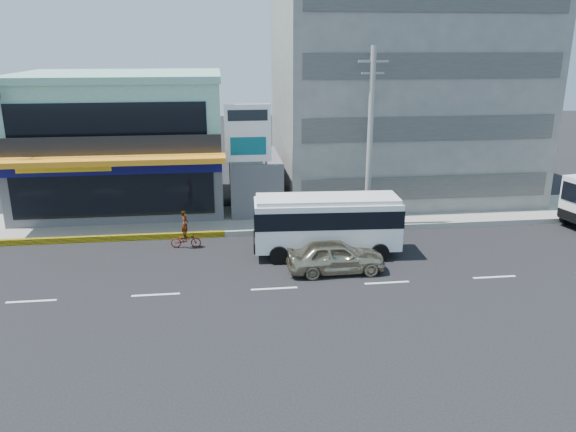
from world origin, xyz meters
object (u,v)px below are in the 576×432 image
object	(u,v)px
sedan	(336,256)
motorcycle_rider	(186,235)
utility_pole_near	(370,139)
minibus	(327,220)
concrete_building	(400,92)
shop_building	(125,145)
satellite_dish	(255,157)
billboard	(248,140)

from	to	relation	value
sedan	motorcycle_rider	size ratio (longest dim) A/B	2.27
utility_pole_near	minibus	distance (m)	5.80
concrete_building	minibus	xyz separation A→B (m)	(-7.00, -11.25, -5.22)
shop_building	motorcycle_rider	world-z (taller)	shop_building
satellite_dish	utility_pole_near	size ratio (longest dim) A/B	0.15
minibus	sedan	distance (m)	2.47
motorcycle_rider	billboard	bearing A→B (deg)	45.64
shop_building	utility_pole_near	bearing A→B (deg)	-25.06
shop_building	motorcycle_rider	bearing A→B (deg)	-64.33
utility_pole_near	motorcycle_rider	distance (m)	11.11
satellite_dish	sedan	xyz separation A→B (m)	(3.00, -9.50, -2.81)
motorcycle_rider	utility_pole_near	bearing A→B (deg)	10.09
minibus	motorcycle_rider	xyz separation A→B (m)	(-7.00, 1.87, -1.13)
shop_building	motorcycle_rider	size ratio (longest dim) A/B	6.25
shop_building	sedan	bearing A→B (deg)	-48.53
concrete_building	sedan	distance (m)	16.44
concrete_building	satellite_dish	xyz separation A→B (m)	(-10.00, -4.00, -3.42)
concrete_building	motorcycle_rider	distance (m)	18.01
concrete_building	billboard	bearing A→B (deg)	-151.08
satellite_dish	concrete_building	bearing A→B (deg)	21.80
shop_building	utility_pole_near	distance (m)	15.50
satellite_dish	utility_pole_near	distance (m)	7.17
utility_pole_near	minibus	world-z (taller)	utility_pole_near
satellite_dish	sedan	distance (m)	10.35
shop_building	motorcycle_rider	xyz separation A→B (m)	(4.00, -8.32, -3.34)
shop_building	minibus	bearing A→B (deg)	-42.84
sedan	minibus	bearing A→B (deg)	-0.58
motorcycle_rider	concrete_building	bearing A→B (deg)	33.82
minibus	shop_building	bearing A→B (deg)	137.16
billboard	satellite_dish	bearing A→B (deg)	74.48
shop_building	concrete_building	distance (m)	18.28
concrete_building	sedan	xyz separation A→B (m)	(-7.00, -13.50, -6.23)
billboard	minibus	size ratio (longest dim) A/B	0.95
satellite_dish	minibus	bearing A→B (deg)	-67.55
concrete_building	utility_pole_near	world-z (taller)	concrete_building
shop_building	sedan	distance (m)	16.92
utility_pole_near	sedan	xyz separation A→B (m)	(-3.00, -5.90, -4.38)
shop_building	satellite_dish	distance (m)	8.54
satellite_dish	motorcycle_rider	size ratio (longest dim) A/B	0.76
minibus	motorcycle_rider	world-z (taller)	minibus
motorcycle_rider	minibus	bearing A→B (deg)	-14.98
concrete_building	sedan	bearing A→B (deg)	-117.41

